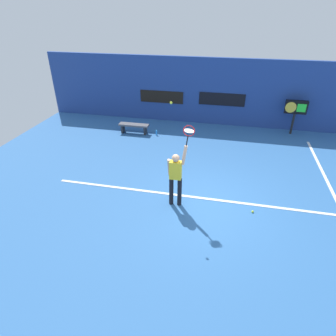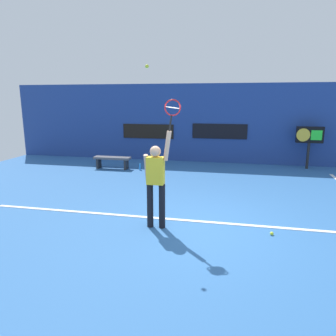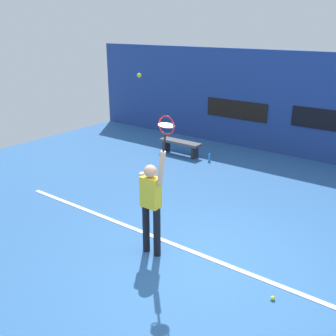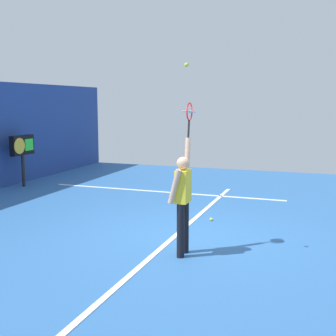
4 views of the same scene
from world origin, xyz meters
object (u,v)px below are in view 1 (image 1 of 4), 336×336
Objects in this scene: tennis_ball at (171,103)px; court_bench at (134,126)px; tennis_player at (176,176)px; spare_ball at (253,212)px; tennis_racket at (189,132)px; scoreboard_clock at (296,109)px; water_bottle at (156,133)px.

court_bench is (-2.83, 5.10, -2.83)m from tennis_ball.
spare_ball is at bearing 1.83° from tennis_player.
tennis_racket is 3.07m from spare_ball.
scoreboard_clock is at bearing 11.87° from court_bench.
tennis_racket reaches higher than court_bench.
tennis_player is 29.27× the size of tennis_ball.
court_bench is at bearing -180.00° from water_bottle.
scoreboard_clock is (4.24, 6.52, 0.21)m from tennis_player.
court_bench is at bearing 119.02° from tennis_ball.
tennis_racket is at bearing 10.75° from tennis_ball.
tennis_player is 1.26× the size of scoreboard_clock.
spare_ball is (1.96, 0.08, -2.36)m from tennis_racket.
tennis_ball is 6.48m from court_bench.
court_bench is 20.59× the size of spare_ball.
court_bench is at bearing -168.13° from scoreboard_clock.
scoreboard_clock is 6.84m from spare_ball.
tennis_racket is at bearing -56.74° from court_bench.
scoreboard_clock is at bearing 13.90° from water_bottle.
tennis_racket is 6.34m from court_bench.
tennis_racket reaches higher than scoreboard_clock.
tennis_ball is 8.16m from scoreboard_clock.
scoreboard_clock is at bearing 59.10° from tennis_racket.
tennis_ball is 1.00× the size of spare_ball.
water_bottle reaches higher than spare_ball.
water_bottle is at bearing 108.90° from tennis_ball.
spare_ball is at bearing -49.84° from water_bottle.
water_bottle is at bearing 0.00° from court_bench.
tennis_ball is at bearing -176.11° from spare_ball.
tennis_racket is at bearing -0.73° from tennis_player.
scoreboard_clock is (3.90, 6.52, -1.17)m from tennis_racket.
tennis_racket reaches higher than water_bottle.
spare_ball is (4.16, -4.94, -0.09)m from water_bottle.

